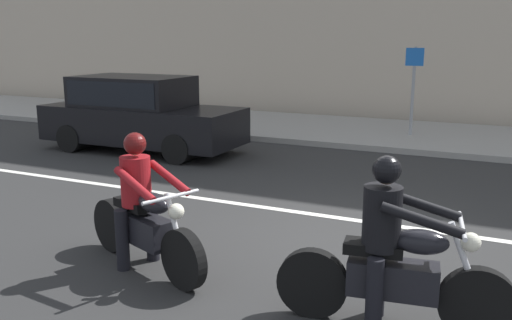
{
  "coord_description": "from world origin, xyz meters",
  "views": [
    {
      "loc": [
        1.79,
        -6.49,
        2.59
      ],
      "look_at": [
        -0.92,
        -0.68,
        1.14
      ],
      "focal_mm": 38.24,
      "sensor_mm": 36.0,
      "label": 1
    }
  ],
  "objects_px": {
    "parked_sedan_black": "(139,113)",
    "street_sign_post": "(413,81)",
    "motorcycle_with_rider_crimson": "(143,214)",
    "motorcycle_with_rider_black_leather": "(392,260)"
  },
  "relations": [
    {
      "from": "motorcycle_with_rider_crimson",
      "to": "parked_sedan_black",
      "type": "relative_size",
      "value": 0.44
    },
    {
      "from": "parked_sedan_black",
      "to": "street_sign_post",
      "type": "bearing_deg",
      "value": 36.32
    },
    {
      "from": "parked_sedan_black",
      "to": "motorcycle_with_rider_black_leather",
      "type": "bearing_deg",
      "value": -38.74
    },
    {
      "from": "street_sign_post",
      "to": "motorcycle_with_rider_crimson",
      "type": "bearing_deg",
      "value": -98.44
    },
    {
      "from": "motorcycle_with_rider_crimson",
      "to": "street_sign_post",
      "type": "xyz_separation_m",
      "value": [
        1.39,
        9.4,
        0.86
      ]
    },
    {
      "from": "parked_sedan_black",
      "to": "street_sign_post",
      "type": "distance_m",
      "value": 6.81
    },
    {
      "from": "motorcycle_with_rider_black_leather",
      "to": "street_sign_post",
      "type": "distance_m",
      "value": 9.68
    },
    {
      "from": "motorcycle_with_rider_black_leather",
      "to": "motorcycle_with_rider_crimson",
      "type": "height_order",
      "value": "motorcycle_with_rider_black_leather"
    },
    {
      "from": "motorcycle_with_rider_crimson",
      "to": "street_sign_post",
      "type": "relative_size",
      "value": 0.92
    },
    {
      "from": "motorcycle_with_rider_crimson",
      "to": "street_sign_post",
      "type": "distance_m",
      "value": 9.54
    }
  ]
}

